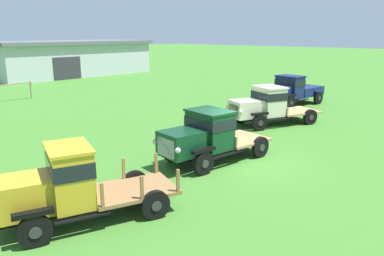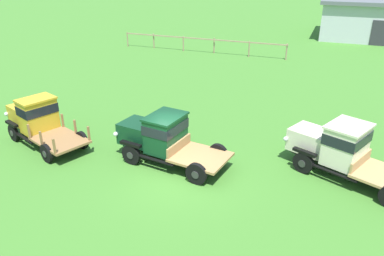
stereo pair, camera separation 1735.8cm
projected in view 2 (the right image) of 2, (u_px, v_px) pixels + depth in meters
ground_plane at (176, 176)px, 14.60m from camera, size 240.00×240.00×0.00m
paddock_fence at (201, 42)px, 33.57m from camera, size 15.29×0.43×1.36m
vintage_truck_second_in_line at (37, 119)px, 17.05m from camera, size 5.10×3.18×2.10m
vintage_truck_midrow_center at (162, 136)px, 15.33m from camera, size 5.02×2.57×2.05m
vintage_truck_far_side at (340, 148)px, 14.35m from camera, size 5.46×3.64×2.12m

